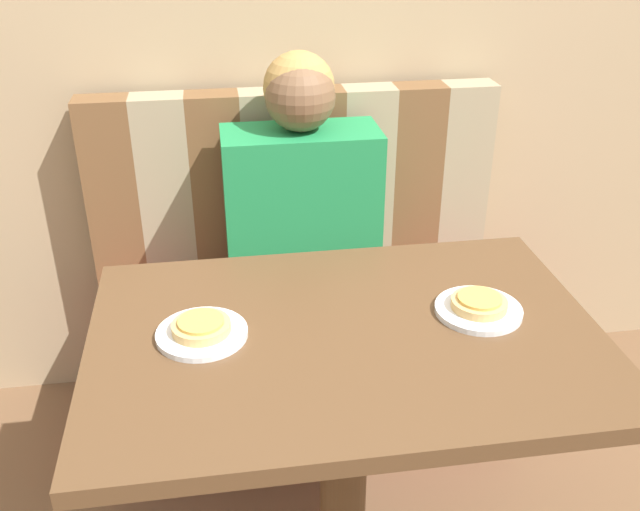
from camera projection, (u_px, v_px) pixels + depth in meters
booth_seat at (304, 357)px, 2.17m from camera, size 1.18×0.48×0.43m
booth_backrest at (293, 183)px, 2.10m from camera, size 1.18×0.10×0.56m
dining_table at (345, 377)px, 1.40m from camera, size 0.97×0.67×0.74m
person at (301, 192)px, 1.91m from camera, size 0.41×0.21×0.70m
plate_left at (202, 334)px, 1.33m from camera, size 0.17×0.17×0.01m
plate_right at (478, 310)px, 1.40m from camera, size 0.17×0.17×0.01m
pizza_left at (201, 326)px, 1.32m from camera, size 0.11×0.11×0.02m
pizza_right at (479, 303)px, 1.40m from camera, size 0.11×0.11×0.02m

